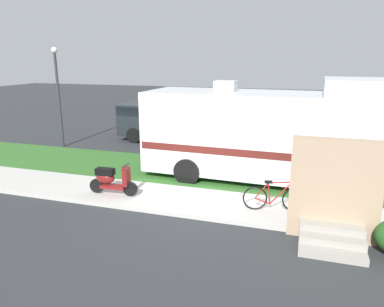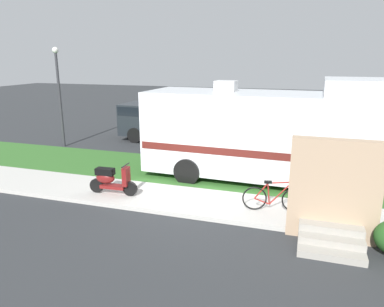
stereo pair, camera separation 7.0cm
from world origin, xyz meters
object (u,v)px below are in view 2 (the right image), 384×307
object	(u,v)px
motorhome_rv	(261,133)
pickup_truck_far	(372,123)
bottle_green	(374,216)
pickup_truck_near	(160,121)
bicycle	(274,198)
scooter	(111,179)
street_lamp_post	(59,88)

from	to	relation	value
motorhome_rv	pickup_truck_far	world-z (taller)	motorhome_rv
motorhome_rv	bottle_green	xyz separation A→B (m)	(3.27, -2.56, -1.45)
pickup_truck_near	bicycle	bearing A→B (deg)	-49.28
scooter	pickup_truck_far	bearing A→B (deg)	51.13
motorhome_rv	bicycle	world-z (taller)	motorhome_rv
scooter	pickup_truck_near	world-z (taller)	pickup_truck_near
pickup_truck_near	street_lamp_post	xyz separation A→B (m)	(-3.90, -2.63, 1.78)
bicycle	pickup_truck_far	bearing A→B (deg)	69.76
street_lamp_post	pickup_truck_near	bearing A→B (deg)	34.00
pickup_truck_far	pickup_truck_near	bearing A→B (deg)	-163.29
pickup_truck_far	bottle_green	distance (m)	10.50
scooter	street_lamp_post	size ratio (longest dim) A/B	0.34
motorhome_rv	scooter	distance (m)	5.15
motorhome_rv	scooter	world-z (taller)	motorhome_rv
scooter	bicycle	distance (m)	4.83
bicycle	bottle_green	size ratio (longest dim) A/B	6.56
bicycle	bottle_green	distance (m)	2.53
pickup_truck_near	street_lamp_post	bearing A→B (deg)	-146.00
scooter	bottle_green	xyz separation A→B (m)	(7.33, 0.43, -0.35)
bicycle	street_lamp_post	size ratio (longest dim) A/B	0.37
scooter	street_lamp_post	bearing A→B (deg)	137.36
pickup_truck_near	bottle_green	bearing A→B (deg)	-39.18
bottle_green	street_lamp_post	xyz separation A→B (m)	(-12.84, 4.65, 2.54)
motorhome_rv	bicycle	xyz separation A→B (m)	(0.76, -2.75, -1.18)
bicycle	street_lamp_post	world-z (taller)	street_lamp_post
bicycle	pickup_truck_far	xyz separation A→B (m)	(3.90, 10.58, 0.44)
bottle_green	motorhome_rv	bearing A→B (deg)	141.98
pickup_truck_far	street_lamp_post	distance (m)	15.46
pickup_truck_far	street_lamp_post	bearing A→B (deg)	-158.06
motorhome_rv	pickup_truck_near	distance (m)	7.42
motorhome_rv	bottle_green	bearing A→B (deg)	-38.02
bicycle	street_lamp_post	xyz separation A→B (m)	(-10.34, 4.84, 2.27)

